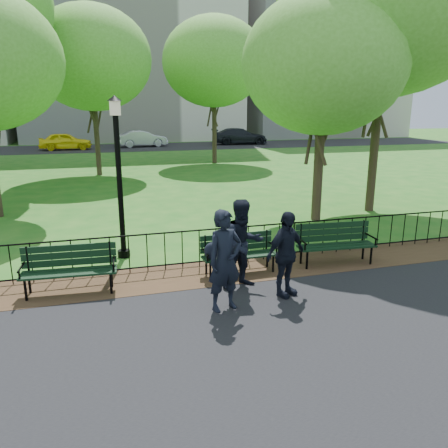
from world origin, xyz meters
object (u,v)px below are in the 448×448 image
object	(u,v)px
tree_mid_e	(387,0)
person_left	(225,261)
tree_far_c	(91,59)
tree_far_e	(214,62)
park_bench_left_a	(69,264)
person_mid	(243,244)
person_right	(286,254)
park_bench_right_a	(335,239)
sedan_dark	(240,136)
park_bench_main	(229,250)
lamppost	(119,173)
sedan_silver	(142,139)
tree_near_e	(324,64)
taxi	(65,141)

from	to	relation	value
tree_mid_e	person_left	bearing A→B (deg)	-139.52
tree_far_c	person_left	distance (m)	18.84
tree_far_e	park_bench_left_a	bearing A→B (deg)	-112.86
person_mid	person_right	xyz separation A→B (m)	(0.65, -0.64, -0.07)
tree_mid_e	tree_far_c	xyz separation A→B (m)	(-9.22, 11.80, -0.86)
tree_far_c	park_bench_right_a	bearing A→B (deg)	-72.63
sedan_dark	park_bench_right_a	bearing A→B (deg)	170.76
tree_mid_e	tree_far_c	bearing A→B (deg)	128.01
park_bench_main	person_left	world-z (taller)	person_left
lamppost	person_right	bearing A→B (deg)	-48.54
lamppost	person_mid	distance (m)	3.64
person_left	person_mid	bearing A→B (deg)	38.39
park_bench_main	person_right	distance (m)	1.59
tree_mid_e	person_right	bearing A→B (deg)	-135.10
sedan_silver	sedan_dark	bearing A→B (deg)	-96.93
park_bench_left_a	tree_far_c	distance (m)	17.32
sedan_silver	tree_far_e	bearing A→B (deg)	-175.00
park_bench_left_a	lamppost	xyz separation A→B (m)	(1.16, 1.90, 1.52)
park_bench_right_a	tree_near_e	bearing A→B (deg)	72.45
lamppost	tree_mid_e	bearing A→B (deg)	16.98
person_left	park_bench_right_a	bearing A→B (deg)	11.69
park_bench_main	sedan_dark	size ratio (longest dim) A/B	0.30
park_bench_right_a	sedan_dark	xyz separation A→B (m)	(8.98, 34.14, 0.22)
person_left	person_right	xyz separation A→B (m)	(1.30, 0.25, -0.09)
park_bench_right_a	sedan_silver	xyz separation A→B (m)	(-0.88, 33.89, 0.18)
tree_far_c	sedan_silver	xyz separation A→B (m)	(4.25, 17.51, -5.31)
park_bench_left_a	person_left	distance (m)	3.20
lamppost	tree_far_e	distance (m)	19.86
tree_far_c	person_left	xyz separation A→B (m)	(1.93, -18.02, -5.14)
person_right	person_left	bearing A→B (deg)	166.42
tree_far_c	person_left	size ratio (longest dim) A/B	4.70
park_bench_left_a	person_left	size ratio (longest dim) A/B	1.00
lamppost	tree_mid_e	distance (m)	10.46
tree_near_e	person_mid	xyz separation A→B (m)	(-4.16, -4.70, -3.96)
park_bench_left_a	sedan_silver	size ratio (longest dim) A/B	0.40
park_bench_right_a	tree_mid_e	xyz separation A→B (m)	(4.10, 4.59, 6.34)
person_mid	tree_near_e	bearing A→B (deg)	38.23
lamppost	sedan_dark	bearing A→B (deg)	66.91
person_mid	sedan_dark	bearing A→B (deg)	61.48
person_mid	sedan_dark	xyz separation A→B (m)	(11.52, 34.88, -0.11)
person_mid	sedan_silver	size ratio (longest dim) A/B	0.40
person_right	park_bench_main	bearing A→B (deg)	92.68
lamppost	sedan_dark	distance (m)	35.09
person_left	taxi	size ratio (longest dim) A/B	0.42
tree_far_c	tree_near_e	bearing A→B (deg)	-61.55
tree_far_e	person_mid	xyz separation A→B (m)	(-4.99, -20.61, -5.50)
person_mid	person_left	bearing A→B (deg)	-136.39
park_bench_main	person_mid	bearing A→B (deg)	-86.28
taxi	sedan_dark	world-z (taller)	sedan_dark
park_bench_main	tree_far_c	world-z (taller)	tree_far_c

